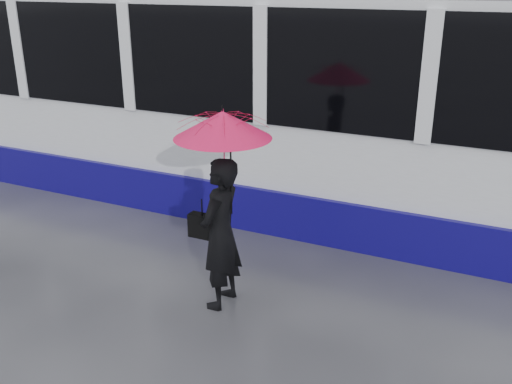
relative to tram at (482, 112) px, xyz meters
The scene contains 6 objects.
ground 4.25m from the tram, 140.37° to the right, with size 90.00×90.00×0.00m, color #2F2F35.
rails 3.43m from the tram, behind, with size 34.00×1.51×0.02m.
tram is the anchor object (origin of this frame).
woman 3.78m from the tram, 124.86° to the right, with size 0.58×0.38×1.60m, color black.
umbrella 3.66m from the tram, 124.21° to the right, with size 0.94×0.94×1.08m.
handbag 3.88m from the tram, 127.75° to the right, with size 0.29×0.12×0.43m.
Camera 1 is at (3.48, -5.09, 3.22)m, focal length 40.00 mm.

